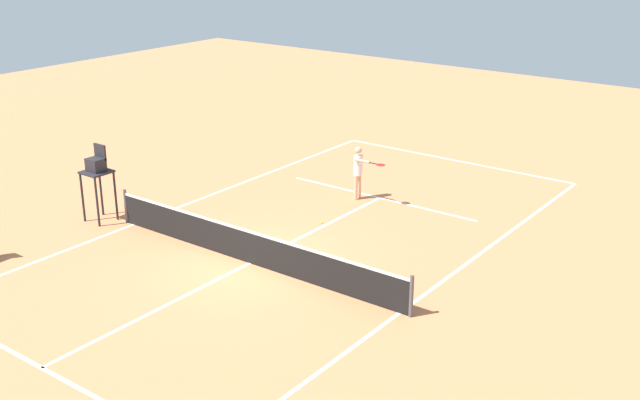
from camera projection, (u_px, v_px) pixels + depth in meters
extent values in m
plane|color=#D37A4C|center=(250.00, 263.00, 21.21)|extent=(60.00, 60.00, 0.00)
cube|color=white|center=(454.00, 160.00, 30.17)|extent=(9.50, 0.10, 0.01)
cube|color=white|center=(400.00, 313.00, 18.54)|extent=(0.10, 23.81, 0.01)
cube|color=white|center=(134.00, 224.00, 23.88)|extent=(0.10, 23.81, 0.01)
cube|color=white|center=(380.00, 198.00, 26.14)|extent=(7.12, 0.10, 0.01)
cube|color=white|center=(42.00, 368.00, 16.28)|extent=(7.12, 0.10, 0.01)
cube|color=white|center=(250.00, 263.00, 21.21)|extent=(0.10, 13.09, 0.01)
cylinder|color=#4C4C51|center=(411.00, 296.00, 18.18)|extent=(0.10, 0.10, 1.07)
cylinder|color=#4C4C51|center=(126.00, 206.00, 23.86)|extent=(0.10, 0.10, 1.07)
cube|color=black|center=(249.00, 248.00, 21.05)|extent=(10.10, 0.03, 0.91)
cube|color=white|center=(249.00, 232.00, 20.89)|extent=(10.10, 0.04, 0.06)
cylinder|color=#D8A884|center=(359.00, 186.00, 25.99)|extent=(0.12, 0.12, 0.84)
cylinder|color=#D8A884|center=(356.00, 188.00, 25.85)|extent=(0.12, 0.12, 0.84)
cylinder|color=white|center=(358.00, 165.00, 25.66)|extent=(0.28, 0.28, 0.66)
sphere|color=#D8A884|center=(358.00, 150.00, 25.49)|extent=(0.24, 0.24, 0.24)
cylinder|color=#D8A884|center=(361.00, 163.00, 25.79)|extent=(0.09, 0.09, 0.58)
cylinder|color=#D8A884|center=(362.00, 161.00, 25.27)|extent=(0.58, 0.10, 0.09)
cylinder|color=black|center=(373.00, 163.00, 25.03)|extent=(0.26, 0.04, 0.04)
ellipsoid|color=red|center=(381.00, 165.00, 24.86)|extent=(0.32, 0.28, 0.04)
sphere|color=#CCE033|center=(321.00, 222.00, 23.96)|extent=(0.07, 0.07, 0.07)
cylinder|color=#232328|center=(97.00, 202.00, 23.48)|extent=(0.07, 0.07, 1.55)
cylinder|color=#232328|center=(83.00, 198.00, 23.87)|extent=(0.07, 0.07, 1.55)
cylinder|color=#232328|center=(116.00, 196.00, 24.01)|extent=(0.07, 0.07, 1.55)
cylinder|color=#232328|center=(101.00, 192.00, 24.40)|extent=(0.07, 0.07, 1.55)
cube|color=#232328|center=(97.00, 172.00, 23.67)|extent=(0.80, 0.80, 0.06)
cube|color=#232328|center=(96.00, 165.00, 23.59)|extent=(0.50, 0.44, 0.40)
cube|color=#232328|center=(100.00, 152.00, 23.62)|extent=(0.50, 0.06, 0.50)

